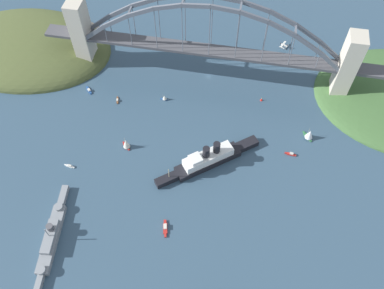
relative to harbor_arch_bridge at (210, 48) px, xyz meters
The scene contains 15 objects.
ground_plane 32.60m from the harbor_arch_bridge, 146.98° to the left, with size 1400.00×1400.00×0.00m, color #334C60.
harbor_arch_bridge is the anchor object (origin of this frame).
headland_east_shore 171.23m from the harbor_arch_bridge, ahead, with size 156.08×110.81×31.70m.
ocean_liner 93.82m from the harbor_arch_bridge, 98.95° to the left, with size 71.56×57.51×20.94m.
naval_cruiser 186.54m from the harbor_arch_bridge, 64.77° to the left, with size 13.76×78.87×17.91m.
seaplane_taxiing_near_bridge 85.40m from the harbor_arch_bridge, 141.72° to the right, with size 7.85×9.54×4.97m.
small_boat_0 105.26m from the harbor_arch_bridge, 149.29° to the left, with size 8.69×10.10×10.50m.
small_boat_1 144.36m from the harbor_arch_bridge, 51.78° to the left, with size 8.30×2.30×2.24m.
small_boat_2 55.07m from the harbor_arch_bridge, 46.39° to the left, with size 6.19×3.71×5.75m.
small_boat_3 108.52m from the harbor_arch_bridge, 19.92° to the left, with size 7.37×8.23×2.22m.
small_boat_4 87.92m from the harbor_arch_bridge, 30.65° to the left, with size 3.27×7.80×1.97m.
small_boat_5 103.12m from the harbor_arch_bridge, 59.88° to the left, with size 8.32×8.20×11.04m.
small_boat_7 149.23m from the harbor_arch_bridge, 87.52° to the left, with size 4.51×12.53×2.56m.
small_boat_8 107.12m from the harbor_arch_bridge, 136.78° to the left, with size 8.86×2.42×2.50m.
channel_marker_buoy 60.66m from the harbor_arch_bridge, 157.88° to the left, with size 2.20×2.20×2.75m.
Camera 1 is at (-31.08, 248.93, 256.67)m, focal length 37.72 mm.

